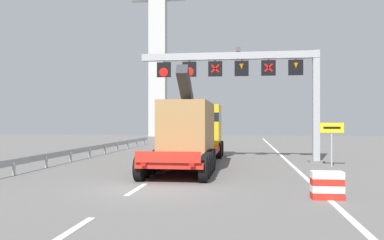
{
  "coord_description": "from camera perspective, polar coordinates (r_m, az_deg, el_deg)",
  "views": [
    {
      "loc": [
        3.48,
        -14.55,
        2.52
      ],
      "look_at": [
        0.35,
        9.23,
        2.59
      ],
      "focal_mm": 36.95,
      "sensor_mm": 36.0,
      "label": 1
    }
  ],
  "objects": [
    {
      "name": "bridge_pylon_distant",
      "position": [
        68.35,
        -4.94,
        14.05
      ],
      "size": [
        9.0,
        2.0,
        37.83
      ],
      "color": "#B7B7B2",
      "rests_on": "ground"
    },
    {
      "name": "overhead_lane_gantry",
      "position": [
        25.31,
        8.43,
        6.79
      ],
      "size": [
        11.45,
        0.9,
        7.19
      ],
      "color": "#9EA0A5",
      "rests_on": "ground"
    },
    {
      "name": "lane_markings",
      "position": [
        37.05,
        1.4,
        -4.06
      ],
      "size": [
        0.2,
        59.0,
        0.01
      ],
      "color": "silver",
      "rests_on": "ground"
    },
    {
      "name": "exit_sign_yellow",
      "position": [
        23.1,
        19.52,
        -1.91
      ],
      "size": [
        1.26,
        0.15,
        2.43
      ],
      "color": "#9EA0A5",
      "rests_on": "ground"
    },
    {
      "name": "heavy_haul_truck_red",
      "position": [
        23.73,
        0.31,
        -1.46
      ],
      "size": [
        3.04,
        14.07,
        5.3
      ],
      "color": "red",
      "rests_on": "ground"
    },
    {
      "name": "guardrail_left",
      "position": [
        29.76,
        -13.55,
        -3.95
      ],
      "size": [
        0.13,
        30.32,
        0.76
      ],
      "color": "#999EA3",
      "rests_on": "ground"
    },
    {
      "name": "crash_barrier_striped",
      "position": [
        13.64,
        18.91,
        -8.9
      ],
      "size": [
        1.02,
        0.53,
        0.9
      ],
      "color": "red",
      "rests_on": "ground"
    },
    {
      "name": "edge_line_right",
      "position": [
        26.81,
        13.36,
        -5.55
      ],
      "size": [
        0.2,
        63.0,
        0.01
      ],
      "primitive_type": "cube",
      "color": "silver",
      "rests_on": "ground"
    },
    {
      "name": "ground",
      "position": [
        15.17,
        -5.94,
        -9.74
      ],
      "size": [
        112.0,
        112.0,
        0.0
      ],
      "primitive_type": "plane",
      "color": "slate"
    }
  ]
}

